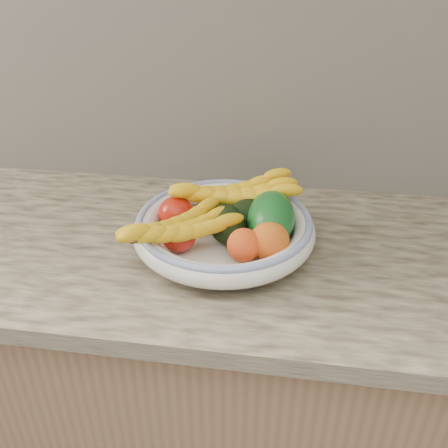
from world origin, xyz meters
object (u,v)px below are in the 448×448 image
at_px(fruit_bowl, 224,229).
at_px(banana_bunch_back, 234,196).
at_px(green_mango, 271,219).
at_px(banana_bunch_front, 179,231).

bearing_deg(fruit_bowl, banana_bunch_back, 81.28).
xyz_separation_m(green_mango, banana_bunch_front, (-0.18, -0.09, 0.01)).
bearing_deg(banana_bunch_back, green_mango, -55.83).
xyz_separation_m(banana_bunch_back, banana_bunch_front, (-0.09, -0.15, -0.01)).
bearing_deg(banana_bunch_front, fruit_bowl, 0.58).
xyz_separation_m(fruit_bowl, banana_bunch_back, (0.01, 0.07, 0.04)).
height_order(banana_bunch_back, banana_bunch_front, banana_bunch_back).
distance_m(green_mango, banana_bunch_back, 0.11).
height_order(fruit_bowl, green_mango, green_mango).
bearing_deg(fruit_bowl, banana_bunch_front, -136.57).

